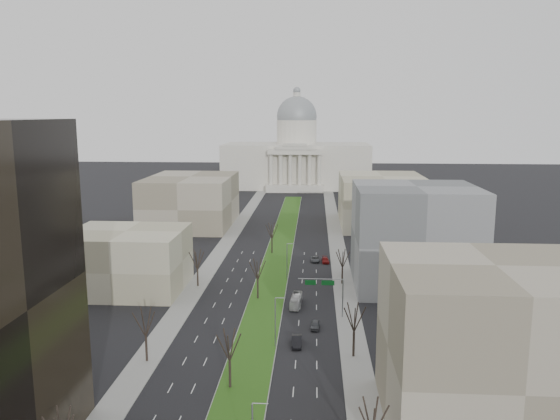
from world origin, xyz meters
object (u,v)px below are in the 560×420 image
at_px(car_grey_far, 315,259).
at_px(box_van, 296,301).
at_px(car_red, 325,260).
at_px(car_grey_near, 315,325).
at_px(car_black, 297,341).

height_order(car_grey_far, box_van, box_van).
height_order(car_red, box_van, box_van).
bearing_deg(car_red, box_van, -104.60).
distance_m(car_red, car_grey_far, 2.99).
relative_size(car_grey_near, car_grey_far, 0.88).
relative_size(car_black, box_van, 0.61).
xyz_separation_m(car_red, box_van, (-6.87, -34.87, 0.46)).
xyz_separation_m(car_grey_near, box_van, (-4.08, 12.34, 0.44)).
relative_size(car_grey_far, box_van, 0.57).
xyz_separation_m(car_red, car_grey_far, (-2.84, 0.95, -0.03)).
bearing_deg(box_van, car_grey_far, 87.91).
height_order(car_black, car_red, car_black).
distance_m(car_black, car_red, 55.52).
bearing_deg(car_black, box_van, 90.00).
bearing_deg(car_grey_far, car_black, -95.39).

